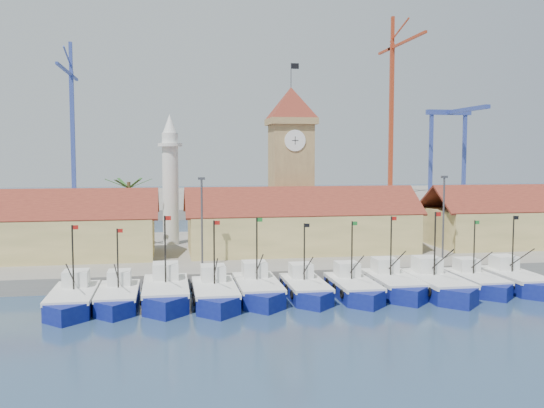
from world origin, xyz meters
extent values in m
plane|color=navy|center=(0.00, 0.00, 0.00)|extent=(400.00, 400.00, 0.00)
cube|color=gray|center=(0.00, 24.00, 0.75)|extent=(140.00, 32.00, 1.50)
cube|color=gray|center=(0.00, 110.00, 1.00)|extent=(240.00, 80.00, 2.00)
cube|color=navy|center=(-23.21, 2.41, 0.50)|extent=(3.49, 7.89, 1.79)
cube|color=navy|center=(-23.21, -1.54, 0.50)|extent=(3.49, 3.49, 1.79)
cube|color=silver|center=(-23.21, 2.41, 1.39)|extent=(3.56, 8.11, 0.35)
cube|color=silver|center=(-23.21, 4.38, 2.19)|extent=(2.09, 2.19, 1.39)
cylinder|color=black|center=(-23.21, 2.91, 4.18)|extent=(0.14, 0.14, 5.58)
cube|color=#A5140F|center=(-22.96, 2.91, 6.78)|extent=(0.50, 0.02, 0.35)
cube|color=navy|center=(-19.63, 2.88, 0.47)|extent=(3.27, 7.41, 1.68)
cube|color=navy|center=(-19.63, -0.83, 0.47)|extent=(3.27, 3.27, 1.68)
cube|color=silver|center=(-19.63, 2.88, 1.31)|extent=(3.34, 7.61, 0.33)
cube|color=silver|center=(-19.63, 4.73, 2.06)|extent=(1.96, 2.06, 1.31)
cylinder|color=black|center=(-19.63, 3.35, 3.93)|extent=(0.13, 0.13, 5.24)
cube|color=#A5140F|center=(-19.39, 3.35, 6.36)|extent=(0.47, 0.02, 0.33)
cube|color=navy|center=(-15.65, 3.32, 0.54)|extent=(3.76, 8.51, 1.93)
cube|color=navy|center=(-15.65, -0.94, 0.54)|extent=(3.76, 3.76, 1.93)
cube|color=silver|center=(-15.65, 3.32, 1.50)|extent=(3.84, 8.75, 0.38)
cube|color=silver|center=(-15.65, 5.44, 2.36)|extent=(2.26, 2.36, 1.50)
cylinder|color=black|center=(-15.65, 3.85, 4.51)|extent=(0.15, 0.15, 6.02)
cube|color=#A5140F|center=(-15.38, 3.85, 7.31)|extent=(0.54, 0.02, 0.38)
cube|color=navy|center=(-11.47, 2.38, 0.51)|extent=(3.57, 8.08, 1.84)
cube|color=navy|center=(-11.47, -1.66, 0.51)|extent=(3.57, 3.57, 1.84)
cube|color=silver|center=(-11.47, 2.38, 1.43)|extent=(3.64, 8.30, 0.36)
cube|color=silver|center=(-11.47, 4.40, 2.24)|extent=(2.14, 2.24, 1.43)
cylinder|color=black|center=(-11.47, 2.89, 4.28)|extent=(0.14, 0.14, 5.71)
cube|color=#A5140F|center=(-11.22, 2.89, 6.93)|extent=(0.51, 0.02, 0.36)
cube|color=navy|center=(-7.58, 3.49, 0.52)|extent=(3.61, 8.16, 1.85)
cube|color=navy|center=(-7.58, -0.59, 0.52)|extent=(3.60, 3.60, 1.85)
cube|color=silver|center=(-7.58, 3.49, 1.44)|extent=(3.68, 8.38, 0.36)
cube|color=silver|center=(-7.58, 5.53, 2.27)|extent=(2.16, 2.27, 1.44)
cylinder|color=black|center=(-7.58, 4.00, 4.33)|extent=(0.14, 0.14, 5.77)
cube|color=#197226|center=(-7.33, 4.00, 7.00)|extent=(0.52, 0.02, 0.36)
cube|color=navy|center=(-3.30, 3.26, 0.47)|extent=(3.32, 7.51, 1.71)
cube|color=navy|center=(-3.30, -0.50, 0.47)|extent=(3.32, 3.32, 1.71)
cube|color=silver|center=(-3.30, 3.26, 1.33)|extent=(3.38, 7.72, 0.33)
cube|color=silver|center=(-3.30, 5.13, 2.09)|extent=(1.99, 2.09, 1.33)
cylinder|color=black|center=(-3.30, 3.73, 3.98)|extent=(0.13, 0.13, 5.31)
cube|color=black|center=(-3.06, 3.73, 6.45)|extent=(0.47, 0.02, 0.33)
cube|color=navy|center=(1.01, 2.76, 0.49)|extent=(3.40, 7.69, 1.75)
cube|color=navy|center=(1.01, -1.09, 0.49)|extent=(3.40, 3.40, 1.75)
cube|color=silver|center=(1.01, 2.76, 1.36)|extent=(3.46, 7.90, 0.34)
cube|color=silver|center=(1.01, 4.68, 2.13)|extent=(2.04, 2.13, 1.36)
cylinder|color=black|center=(1.01, 3.24, 4.08)|extent=(0.14, 0.14, 5.43)
cube|color=#197226|center=(1.25, 3.24, 6.60)|extent=(0.49, 0.02, 0.34)
cube|color=navy|center=(5.02, 3.51, 0.51)|extent=(3.55, 8.02, 1.82)
cube|color=navy|center=(5.02, -0.50, 0.51)|extent=(3.55, 3.55, 1.82)
cube|color=silver|center=(5.02, 3.51, 1.42)|extent=(3.62, 8.25, 0.35)
cube|color=silver|center=(5.02, 5.52, 2.23)|extent=(2.13, 2.23, 1.42)
cylinder|color=black|center=(5.02, 4.02, 4.26)|extent=(0.14, 0.14, 5.67)
cube|color=#A5140F|center=(5.27, 4.02, 6.89)|extent=(0.51, 0.02, 0.35)
cube|color=navy|center=(8.78, 2.25, 0.54)|extent=(3.78, 8.55, 1.94)
cube|color=navy|center=(8.78, -2.03, 0.54)|extent=(3.78, 3.78, 1.94)
cube|color=silver|center=(8.78, 2.25, 1.51)|extent=(3.86, 8.79, 0.38)
cube|color=silver|center=(8.78, 4.38, 2.38)|extent=(2.27, 2.38, 1.51)
cylinder|color=black|center=(8.78, 2.79, 4.54)|extent=(0.15, 0.15, 6.05)
cube|color=#A5140F|center=(9.05, 2.79, 7.34)|extent=(0.54, 0.02, 0.38)
cube|color=navy|center=(13.28, 3.42, 0.47)|extent=(3.28, 7.43, 1.69)
cube|color=navy|center=(13.28, -0.29, 0.47)|extent=(3.28, 3.28, 1.69)
cube|color=silver|center=(13.28, 3.42, 1.31)|extent=(3.35, 7.64, 0.33)
cube|color=silver|center=(13.28, 5.28, 2.06)|extent=(1.97, 2.06, 1.31)
cylinder|color=black|center=(13.28, 3.89, 3.94)|extent=(0.13, 0.13, 5.25)
cube|color=#197226|center=(13.52, 3.89, 6.38)|extent=(0.47, 0.02, 0.33)
cube|color=navy|center=(17.21, 3.26, 0.50)|extent=(3.48, 7.89, 1.79)
cube|color=navy|center=(17.21, -0.68, 0.50)|extent=(3.48, 3.48, 1.79)
cube|color=silver|center=(17.21, 3.26, 1.39)|extent=(3.55, 8.10, 0.35)
cube|color=silver|center=(17.21, 5.23, 2.19)|extent=(2.09, 2.19, 1.39)
cylinder|color=black|center=(17.21, 3.76, 4.18)|extent=(0.14, 0.14, 5.58)
cube|color=black|center=(17.46, 3.76, 6.77)|extent=(0.50, 0.02, 0.35)
cube|color=#E7CC7F|center=(-32.00, 20.00, 3.75)|extent=(30.00, 10.00, 4.50)
cube|color=maroon|center=(-32.00, 17.50, 7.50)|extent=(31.20, 5.13, 3.21)
cube|color=maroon|center=(-32.00, 22.50, 7.50)|extent=(31.20, 5.13, 3.21)
cube|color=#E7CC7F|center=(0.00, 20.00, 3.75)|extent=(26.00, 10.00, 4.50)
cube|color=maroon|center=(0.00, 17.50, 7.50)|extent=(27.04, 5.13, 3.21)
cube|color=maroon|center=(0.00, 22.50, 7.50)|extent=(27.04, 5.13, 3.21)
cube|color=maroon|center=(32.00, 22.50, 7.50)|extent=(31.20, 5.13, 3.21)
cube|color=tan|center=(0.00, 26.00, 9.00)|extent=(5.00, 5.00, 15.00)
cube|color=tan|center=(0.00, 26.00, 16.90)|extent=(5.80, 5.80, 0.80)
pyramid|color=maroon|center=(0.00, 26.00, 19.20)|extent=(5.80, 5.80, 4.00)
cylinder|color=white|center=(0.00, 23.45, 14.50)|extent=(2.60, 0.15, 2.60)
cube|color=black|center=(0.00, 23.37, 14.50)|extent=(0.08, 0.02, 1.00)
cube|color=black|center=(0.00, 23.37, 14.50)|extent=(0.80, 0.02, 0.08)
cylinder|color=#3F3F44|center=(0.00, 26.00, 22.70)|extent=(0.10, 0.10, 3.00)
cube|color=black|center=(0.50, 26.00, 23.80)|extent=(1.00, 0.03, 0.70)
cylinder|color=silver|center=(-15.00, 28.00, 8.50)|extent=(2.00, 2.00, 14.00)
cylinder|color=silver|center=(-15.00, 28.00, 14.00)|extent=(3.00, 3.00, 0.40)
cone|color=silver|center=(-15.00, 28.00, 16.60)|extent=(1.80, 1.80, 2.40)
cylinder|color=brown|center=(-20.00, 26.00, 5.50)|extent=(0.44, 0.44, 8.00)
cube|color=#25571D|center=(-18.60, 26.00, 9.30)|extent=(2.80, 0.35, 1.18)
cube|color=#25571D|center=(-19.30, 27.21, 9.30)|extent=(1.71, 2.60, 1.18)
cube|color=#25571D|center=(-20.70, 27.21, 9.30)|extent=(1.71, 2.60, 1.18)
cube|color=#25571D|center=(-21.40, 26.00, 9.30)|extent=(2.80, 0.35, 1.18)
cube|color=#25571D|center=(-20.70, 24.79, 9.30)|extent=(1.71, 2.60, 1.18)
cube|color=#25571D|center=(-19.30, 24.79, 9.30)|extent=(1.71, 2.60, 1.18)
cylinder|color=#3F3F44|center=(-12.00, 12.00, 6.00)|extent=(0.20, 0.20, 9.00)
cube|color=#3F3F44|center=(-12.00, 12.00, 10.40)|extent=(0.70, 0.25, 0.25)
cylinder|color=#3F3F44|center=(14.00, 12.00, 6.00)|extent=(0.20, 0.20, 9.00)
cube|color=#3F3F44|center=(14.00, 12.00, 10.40)|extent=(0.70, 0.25, 0.25)
cube|color=#314397|center=(-38.37, 108.00, 17.65)|extent=(1.00, 1.00, 31.30)
cube|color=#314397|center=(-38.37, 99.13, 32.30)|extent=(0.60, 22.17, 0.60)
cube|color=#314397|center=(-38.37, 113.00, 32.30)|extent=(0.60, 10.00, 0.60)
cube|color=#314397|center=(-38.37, 108.00, 36.80)|extent=(0.80, 0.80, 7.00)
cube|color=#AA361A|center=(43.34, 105.00, 21.91)|extent=(1.00, 1.00, 39.82)
cube|color=#AA361A|center=(43.34, 95.63, 40.82)|extent=(0.60, 23.43, 0.60)
cube|color=#AA361A|center=(43.34, 110.00, 40.82)|extent=(0.60, 10.00, 0.60)
cube|color=#AA361A|center=(43.34, 105.00, 45.32)|extent=(0.80, 0.80, 7.00)
cube|color=#314397|center=(57.00, 110.00, 13.00)|extent=(0.90, 0.90, 22.00)
cube|color=#314397|center=(67.00, 110.00, 13.00)|extent=(0.90, 0.90, 22.00)
cube|color=#314397|center=(62.00, 110.00, 24.50)|extent=(13.00, 1.40, 1.40)
cube|color=#314397|center=(62.00, 100.00, 24.50)|extent=(1.40, 22.00, 1.00)
camera|label=1|loc=(-15.35, -48.96, 12.80)|focal=40.00mm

